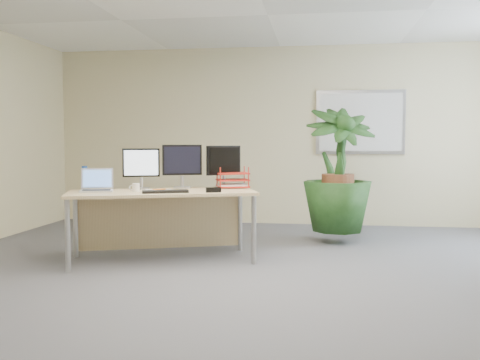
# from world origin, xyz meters

# --- Properties ---
(floor) EXTENTS (8.00, 8.00, 0.00)m
(floor) POSITION_xyz_m (0.00, 0.00, 0.00)
(floor) COLOR #4E4E53
(floor) RESTS_ON ground
(back_wall) EXTENTS (7.00, 0.04, 2.70)m
(back_wall) POSITION_xyz_m (0.00, 4.00, 1.35)
(back_wall) COLOR beige
(back_wall) RESTS_ON floor
(whiteboard) EXTENTS (1.30, 0.04, 0.95)m
(whiteboard) POSITION_xyz_m (1.20, 3.97, 1.55)
(whiteboard) COLOR #BBBABF
(whiteboard) RESTS_ON back_wall
(desk) EXTENTS (2.09, 1.41, 0.74)m
(desk) POSITION_xyz_m (-1.07, 1.33, 0.58)
(desk) COLOR tan
(desk) RESTS_ON floor
(floor_plant) EXTENTS (1.08, 1.08, 1.50)m
(floor_plant) POSITION_xyz_m (0.83, 2.51, 0.75)
(floor_plant) COLOR #173814
(floor_plant) RESTS_ON floor
(monitor_left) EXTENTS (0.39, 0.18, 0.44)m
(monitor_left) POSITION_xyz_m (-1.32, 1.40, 0.99)
(monitor_left) COLOR #A2A2A7
(monitor_left) RESTS_ON desk
(monitor_right) EXTENTS (0.42, 0.20, 0.48)m
(monitor_right) POSITION_xyz_m (-0.90, 1.57, 1.02)
(monitor_right) COLOR #A2A2A7
(monitor_right) RESTS_ON desk
(monitor_dark) EXTENTS (0.34, 0.31, 0.47)m
(monitor_dark) POSITION_xyz_m (-0.46, 1.71, 1.01)
(monitor_dark) COLOR #A2A2A7
(monitor_dark) RESTS_ON desk
(laptop) EXTENTS (0.41, 0.39, 0.24)m
(laptop) POSITION_xyz_m (-1.70, 1.09, 0.80)
(laptop) COLOR silver
(laptop) RESTS_ON desk
(keyboard) EXTENTS (0.49, 0.30, 0.03)m
(keyboard) POSITION_xyz_m (-0.94, 1.03, 0.75)
(keyboard) COLOR black
(keyboard) RESTS_ON desk
(coffee_mug) EXTENTS (0.11, 0.08, 0.09)m
(coffee_mug) POSITION_xyz_m (-1.28, 1.11, 0.78)
(coffee_mug) COLOR white
(coffee_mug) RESTS_ON desk
(spiral_notebook) EXTENTS (0.32, 0.28, 0.01)m
(spiral_notebook) POSITION_xyz_m (-1.06, 1.20, 0.75)
(spiral_notebook) COLOR silver
(spiral_notebook) RESTS_ON desk
(orange_pen) EXTENTS (0.12, 0.09, 0.01)m
(orange_pen) POSITION_xyz_m (-1.06, 1.22, 0.76)
(orange_pen) COLOR orange
(orange_pen) RESTS_ON spiral_notebook
(yellow_highlighter) EXTENTS (0.13, 0.02, 0.02)m
(yellow_highlighter) POSITION_xyz_m (-0.82, 1.25, 0.75)
(yellow_highlighter) COLOR gold
(yellow_highlighter) RESTS_ON desk
(water_bottle) EXTENTS (0.07, 0.07, 0.25)m
(water_bottle) POSITION_xyz_m (-1.91, 1.26, 0.86)
(water_bottle) COLOR silver
(water_bottle) RESTS_ON desk
(letter_tray) EXTENTS (0.42, 0.37, 0.16)m
(letter_tray) POSITION_xyz_m (-0.36, 1.71, 0.82)
(letter_tray) COLOR #B52216
(letter_tray) RESTS_ON desk
(stapler) EXTENTS (0.16, 0.09, 0.05)m
(stapler) POSITION_xyz_m (-0.47, 1.14, 0.77)
(stapler) COLOR black
(stapler) RESTS_ON desk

